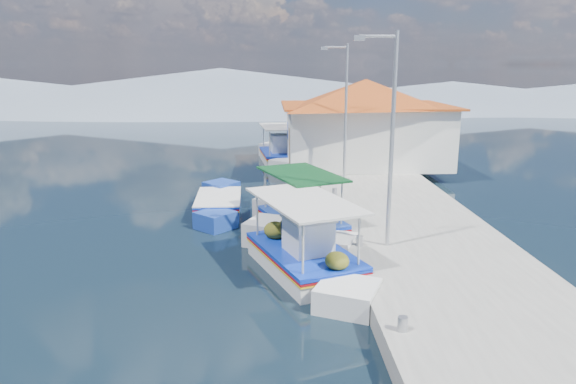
{
  "coord_description": "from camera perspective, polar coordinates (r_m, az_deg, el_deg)",
  "views": [
    {
      "loc": [
        1.22,
        -12.25,
        5.62
      ],
      "look_at": [
        1.83,
        5.35,
        1.3
      ],
      "focal_mm": 32.49,
      "sensor_mm": 36.0,
      "label": 1
    }
  ],
  "objects": [
    {
      "name": "harbor_building",
      "position": [
        27.85,
        8.4,
        7.77
      ],
      "size": [
        10.49,
        10.49,
        4.4
      ],
      "color": "white",
      "rests_on": "quay"
    },
    {
      "name": "caique_green_canopy",
      "position": [
        17.74,
        1.53,
        -3.5
      ],
      "size": [
        3.38,
        5.86,
        2.36
      ],
      "rotation": [
        0.0,
        0.0,
        -0.38
      ],
      "color": "silver",
      "rests_on": "ground"
    },
    {
      "name": "mountain_ridge",
      "position": [
        68.55,
        2.51,
        10.77
      ],
      "size": [
        171.4,
        96.0,
        5.5
      ],
      "color": "slate",
      "rests_on": "ground"
    },
    {
      "name": "main_caique",
      "position": [
        14.64,
        1.83,
        -6.93
      ],
      "size": [
        3.63,
        6.49,
        2.29
      ],
      "rotation": [
        0.0,
        0.0,
        -0.37
      ],
      "color": "silver",
      "rests_on": "ground"
    },
    {
      "name": "caique_blue_hull",
      "position": [
        20.48,
        -7.57,
        -1.48
      ],
      "size": [
        1.8,
        5.67,
        1.01
      ],
      "rotation": [
        0.0,
        0.0,
        -0.04
      ],
      "color": "#193B9A",
      "rests_on": "ground"
    },
    {
      "name": "lamp_post_far",
      "position": [
        23.55,
        6.13,
        9.4
      ],
      "size": [
        1.21,
        0.14,
        6.0
      ],
      "color": "#A5A8AD",
      "rests_on": "quay"
    },
    {
      "name": "caique_far",
      "position": [
        30.67,
        -0.9,
        4.06
      ],
      "size": [
        2.52,
        6.79,
        2.39
      ],
      "rotation": [
        0.0,
        0.0,
        -0.12
      ],
      "color": "silver",
      "rests_on": "ground"
    },
    {
      "name": "lamp_post_near",
      "position": [
        14.73,
        11.0,
        6.64
      ],
      "size": [
        1.21,
        0.14,
        6.0
      ],
      "color": "#A5A8AD",
      "rests_on": "quay"
    },
    {
      "name": "bollards",
      "position": [
        18.38,
        6.17,
        -1.99
      ],
      "size": [
        0.2,
        17.2,
        0.3
      ],
      "color": "#A5A8AD",
      "rests_on": "quay"
    },
    {
      "name": "ground",
      "position": [
        13.53,
        -7.1,
        -10.86
      ],
      "size": [
        160.0,
        160.0,
        0.0
      ],
      "primitive_type": "plane",
      "color": "black",
      "rests_on": "ground"
    },
    {
      "name": "quay",
      "position": [
        19.59,
        11.93,
        -2.43
      ],
      "size": [
        5.0,
        44.0,
        0.5
      ],
      "primitive_type": "cube",
      "color": "#A09E96",
      "rests_on": "ground"
    }
  ]
}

